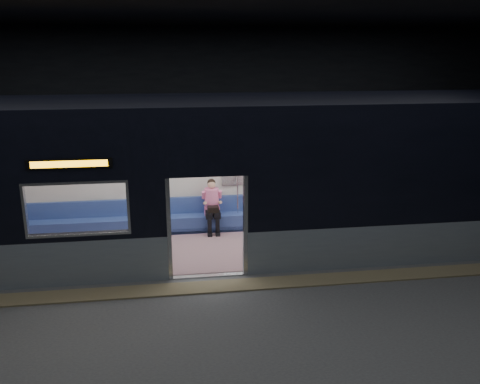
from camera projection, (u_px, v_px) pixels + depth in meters
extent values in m
cube|color=#47494C|center=(214.00, 302.00, 9.10)|extent=(24.00, 14.00, 0.01)
cube|color=black|center=(209.00, 7.00, 7.73)|extent=(24.00, 14.00, 0.04)
cube|color=black|center=(190.00, 114.00, 15.05)|extent=(24.00, 0.04, 5.00)
cube|color=#8C7F59|center=(211.00, 287.00, 9.61)|extent=(22.80, 0.50, 0.03)
cube|color=gray|center=(438.00, 242.00, 10.65)|extent=(8.30, 0.12, 0.90)
cube|color=black|center=(447.00, 168.00, 10.21)|extent=(8.30, 0.12, 2.30)
cube|color=black|center=(206.00, 146.00, 9.39)|extent=(1.40, 0.12, 1.15)
cube|color=#B7BABC|center=(169.00, 230.00, 9.72)|extent=(0.08, 0.14, 2.05)
cube|color=#B7BABC|center=(245.00, 226.00, 9.93)|extent=(0.08, 0.14, 2.05)
cube|color=black|center=(69.00, 164.00, 9.03)|extent=(1.50, 0.04, 0.18)
cube|color=orange|center=(69.00, 164.00, 9.03)|extent=(1.34, 0.03, 0.12)
cube|color=beige|center=(197.00, 166.00, 12.41)|extent=(18.00, 0.12, 3.20)
cube|color=black|center=(200.00, 103.00, 10.58)|extent=(18.00, 3.00, 0.15)
cube|color=#7B5A64|center=(203.00, 248.00, 11.47)|extent=(17.76, 2.76, 0.04)
cube|color=beige|center=(201.00, 146.00, 10.83)|extent=(17.76, 2.76, 0.10)
cube|color=navy|center=(200.00, 222.00, 12.47)|extent=(11.00, 0.48, 0.41)
cube|color=navy|center=(199.00, 204.00, 12.54)|extent=(11.00, 0.10, 0.40)
cube|color=#6F5154|center=(38.00, 267.00, 9.91)|extent=(4.40, 0.48, 0.41)
cube|color=#6F5154|center=(361.00, 249.00, 10.83)|extent=(4.40, 0.48, 0.41)
cylinder|color=silver|center=(158.00, 218.00, 9.95)|extent=(0.04, 0.04, 2.26)
cylinder|color=silver|center=(159.00, 187.00, 12.10)|extent=(0.04, 0.04, 2.26)
cylinder|color=silver|center=(253.00, 213.00, 10.21)|extent=(0.04, 0.04, 2.26)
cylinder|color=silver|center=(238.00, 185.00, 12.36)|extent=(0.04, 0.04, 2.26)
cylinder|color=silver|center=(198.00, 155.00, 11.97)|extent=(11.00, 0.03, 0.03)
cube|color=black|center=(209.00, 214.00, 12.23)|extent=(0.16, 0.43, 0.15)
cube|color=black|center=(217.00, 214.00, 12.25)|extent=(0.16, 0.43, 0.15)
cylinder|color=black|center=(210.00, 227.00, 12.11)|extent=(0.10, 0.10, 0.43)
cylinder|color=black|center=(218.00, 227.00, 12.14)|extent=(0.10, 0.10, 0.43)
cube|color=pink|center=(212.00, 211.00, 12.41)|extent=(0.37, 0.20, 0.18)
cylinder|color=pink|center=(212.00, 198.00, 12.34)|extent=(0.38, 0.38, 0.48)
sphere|color=tan|center=(212.00, 185.00, 12.23)|extent=(0.19, 0.19, 0.19)
sphere|color=black|center=(211.00, 183.00, 12.26)|extent=(0.20, 0.20, 0.20)
cube|color=black|center=(213.00, 209.00, 12.14)|extent=(0.28, 0.25, 0.13)
cube|color=white|center=(242.00, 171.00, 12.52)|extent=(0.91, 0.03, 0.59)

